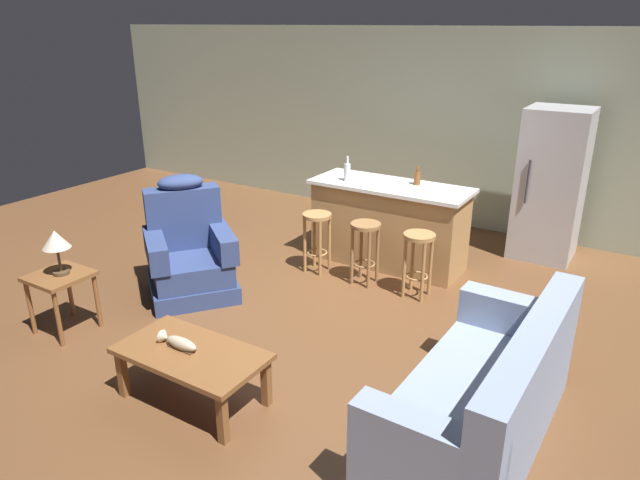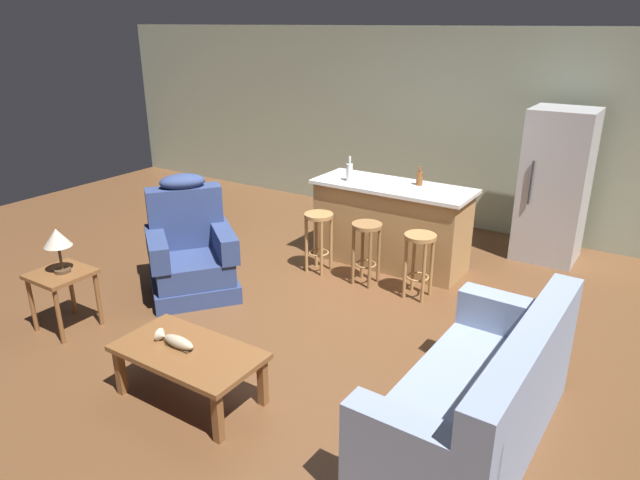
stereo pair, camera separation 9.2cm
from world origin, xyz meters
The scene contains 15 objects.
ground_plane centered at (0.00, 0.00, 0.00)m, with size 12.00×12.00×0.00m.
back_wall centered at (0.00, 3.12, 1.30)m, with size 12.00×0.05×2.60m.
coffee_table centered at (-0.09, -1.77, 0.36)m, with size 1.10×0.60×0.42m.
fish_figurine centered at (-0.20, -1.78, 0.46)m, with size 0.34×0.10×0.10m.
couch centered at (1.86, -1.09, 0.34)m, with size 0.89×1.92×0.94m.
recliner_near_lamp centered at (-1.42, -0.41, 0.42)m, with size 1.18×1.18×1.20m.
end_table centered at (-1.80, -1.62, 0.46)m, with size 0.48×0.48×0.56m.
table_lamp centered at (-1.79, -1.60, 0.87)m, with size 0.24×0.24×0.41m.
kitchen_island centered at (0.00, 1.35, 0.48)m, with size 1.80×0.70×0.95m.
bar_stool_left centered at (-0.58, 0.72, 0.47)m, with size 0.32×0.32×0.68m.
bar_stool_middle centered at (0.03, 0.72, 0.47)m, with size 0.32×0.32×0.68m.
bar_stool_right centered at (0.63, 0.72, 0.47)m, with size 0.32×0.32×0.68m.
refrigerator centered at (1.48, 2.55, 0.88)m, with size 0.70×0.69×1.76m.
bottle_tall_green centered at (-0.48, 1.22, 1.06)m, with size 0.07×0.07×0.29m.
bottle_short_amber centered at (0.25, 1.49, 1.03)m, with size 0.07×0.07×0.21m.
Camera 2 is at (2.66, -4.25, 2.65)m, focal length 32.00 mm.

